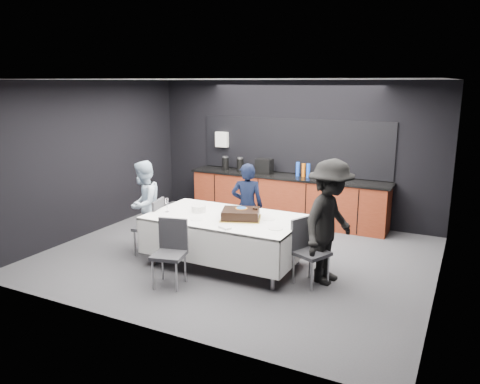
# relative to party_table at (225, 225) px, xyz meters

# --- Properties ---
(ground) EXTENTS (6.00, 6.00, 0.00)m
(ground) POSITION_rel_party_table_xyz_m (0.00, 0.40, -0.64)
(ground) COLOR #414246
(ground) RESTS_ON ground
(room_shell) EXTENTS (6.04, 5.04, 2.82)m
(room_shell) POSITION_rel_party_table_xyz_m (0.00, 0.40, 1.22)
(room_shell) COLOR white
(room_shell) RESTS_ON ground
(kitchenette) EXTENTS (4.10, 0.64, 2.05)m
(kitchenette) POSITION_rel_party_table_xyz_m (-0.02, 2.62, -0.10)
(kitchenette) COLOR #63200F
(kitchenette) RESTS_ON ground
(party_table) EXTENTS (2.32, 1.32, 0.78)m
(party_table) POSITION_rel_party_table_xyz_m (0.00, 0.00, 0.00)
(party_table) COLOR #99999E
(party_table) RESTS_ON ground
(cake_assembly) EXTENTS (0.71, 0.65, 0.18)m
(cake_assembly) POSITION_rel_party_table_xyz_m (0.27, -0.02, 0.21)
(cake_assembly) COLOR gold
(cake_assembly) RESTS_ON party_table
(plate_stack) EXTENTS (0.22, 0.22, 0.10)m
(plate_stack) POSITION_rel_party_table_xyz_m (-0.49, 0.03, 0.19)
(plate_stack) COLOR white
(plate_stack) RESTS_ON party_table
(loose_plate_near) EXTENTS (0.20, 0.20, 0.01)m
(loose_plate_near) POSITION_rel_party_table_xyz_m (-0.30, -0.34, 0.14)
(loose_plate_near) COLOR white
(loose_plate_near) RESTS_ON party_table
(loose_plate_right_a) EXTENTS (0.21, 0.21, 0.01)m
(loose_plate_right_a) POSITION_rel_party_table_xyz_m (0.65, 0.15, 0.14)
(loose_plate_right_a) COLOR white
(loose_plate_right_a) RESTS_ON party_table
(loose_plate_right_b) EXTENTS (0.21, 0.21, 0.01)m
(loose_plate_right_b) POSITION_rel_party_table_xyz_m (0.92, -0.23, 0.14)
(loose_plate_right_b) COLOR white
(loose_plate_right_b) RESTS_ON party_table
(loose_plate_far) EXTENTS (0.21, 0.21, 0.01)m
(loose_plate_far) POSITION_rel_party_table_xyz_m (-0.02, 0.51, 0.14)
(loose_plate_far) COLOR white
(loose_plate_far) RESTS_ON party_table
(fork_pile) EXTENTS (0.20, 0.17, 0.03)m
(fork_pile) POSITION_rel_party_table_xyz_m (0.29, -0.54, 0.15)
(fork_pile) COLOR white
(fork_pile) RESTS_ON party_table
(champagne_flute) EXTENTS (0.06, 0.06, 0.22)m
(champagne_flute) POSITION_rel_party_table_xyz_m (-0.93, -0.20, 0.30)
(champagne_flute) COLOR white
(champagne_flute) RESTS_ON party_table
(chair_left) EXTENTS (0.51, 0.51, 0.92)m
(chair_left) POSITION_rel_party_table_xyz_m (-1.27, -0.13, -0.11)
(chair_left) COLOR #2E2E33
(chair_left) RESTS_ON ground
(chair_right) EXTENTS (0.55, 0.55, 0.92)m
(chair_right) POSITION_rel_party_table_xyz_m (1.33, -0.06, -0.11)
(chair_right) COLOR #2E2E33
(chair_right) RESTS_ON ground
(chair_near) EXTENTS (0.50, 0.50, 0.92)m
(chair_near) POSITION_rel_party_table_xyz_m (-0.34, -0.96, -0.11)
(chair_near) COLOR #2E2E33
(chair_near) RESTS_ON ground
(person_center) EXTENTS (0.62, 0.51, 1.47)m
(person_center) POSITION_rel_party_table_xyz_m (-0.03, 0.82, 0.09)
(person_center) COLOR black
(person_center) RESTS_ON ground
(person_left) EXTENTS (0.70, 0.82, 1.49)m
(person_left) POSITION_rel_party_table_xyz_m (-1.62, 0.11, 0.10)
(person_left) COLOR silver
(person_left) RESTS_ON ground
(person_right) EXTENTS (0.85, 1.23, 1.76)m
(person_right) POSITION_rel_party_table_xyz_m (1.59, 0.09, 0.24)
(person_right) COLOR black
(person_right) RESTS_ON ground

